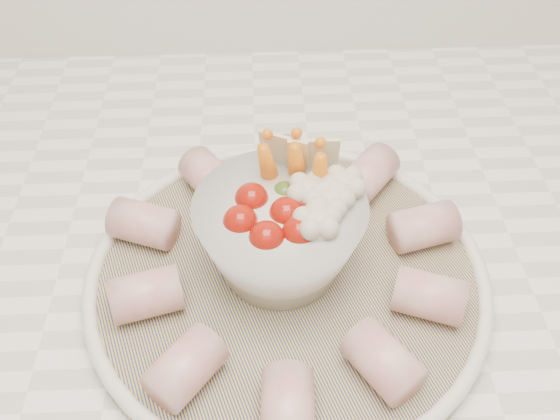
{
  "coord_description": "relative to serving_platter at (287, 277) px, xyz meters",
  "views": [
    {
      "loc": [
        0.0,
        1.06,
        1.33
      ],
      "look_at": [
        0.02,
        1.39,
        1.0
      ],
      "focal_mm": 40.0,
      "sensor_mm": 36.0,
      "label": 1
    }
  ],
  "objects": [
    {
      "name": "cured_meat_rolls",
      "position": [
        -0.0,
        0.0,
        0.02
      ],
      "size": [
        0.3,
        0.29,
        0.04
      ],
      "color": "#C0575C",
      "rests_on": "serving_platter"
    },
    {
      "name": "serving_platter",
      "position": [
        0.0,
        0.0,
        0.0
      ],
      "size": [
        0.42,
        0.42,
        0.02
      ],
      "color": "navy",
      "rests_on": "kitchen_counter"
    },
    {
      "name": "veggie_bowl",
      "position": [
        -0.0,
        0.01,
        0.05
      ],
      "size": [
        0.13,
        0.13,
        0.11
      ],
      "color": "silver",
      "rests_on": "serving_platter"
    }
  ]
}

